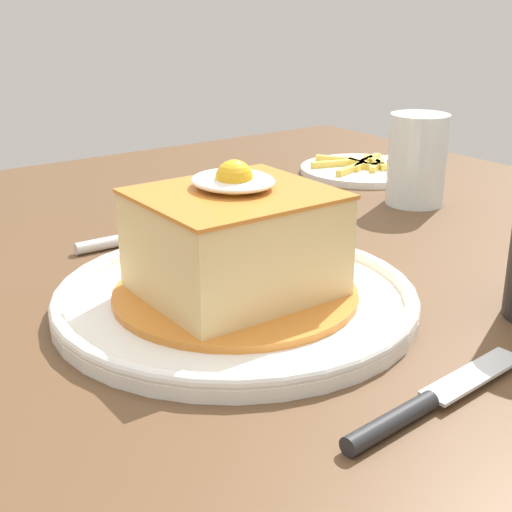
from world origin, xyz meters
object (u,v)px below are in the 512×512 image
fork (131,238)px  knife (417,408)px  main_plate (236,298)px  side_plate_fries (362,169)px  drinking_glass (417,166)px

fork → knife: size_ratio=0.85×
main_plate → fork: bearing=179.2°
main_plate → fork: main_plate is taller
fork → side_plate_fries: bearing=101.2°
main_plate → side_plate_fries: 0.47m
fork → drinking_glass: bearing=79.0°
drinking_glass → side_plate_fries: (-0.14, 0.05, -0.04)m
fork → drinking_glass: size_ratio=1.35×
side_plate_fries → fork: bearing=-78.8°
fork → knife: (0.38, -0.00, 0.00)m
knife → drinking_glass: size_ratio=1.58×
drinking_glass → side_plate_fries: size_ratio=0.62×
knife → side_plate_fries: side_plate_fries is taller
knife → side_plate_fries: 0.60m
main_plate → knife: (0.19, -0.00, -0.00)m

